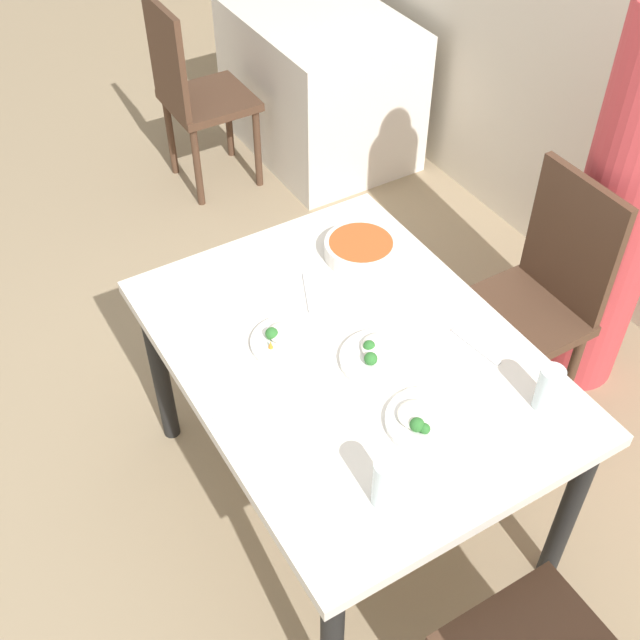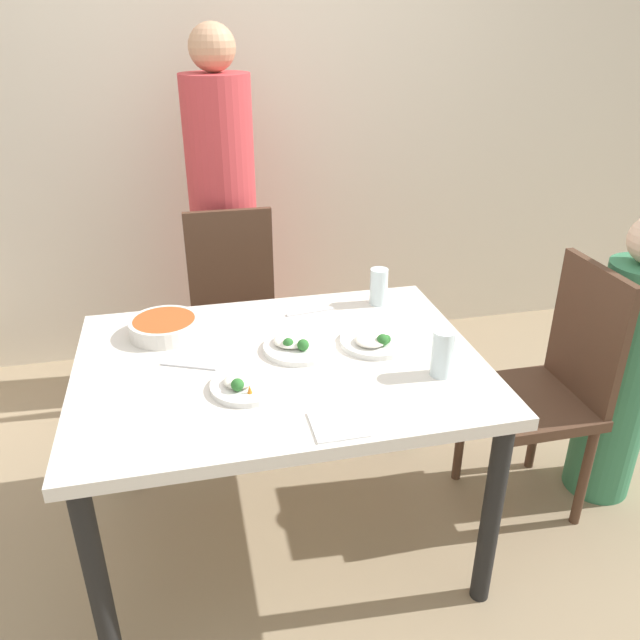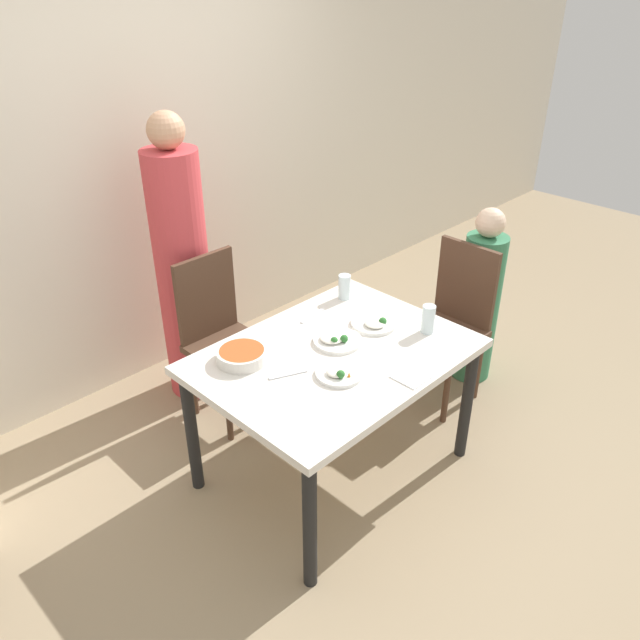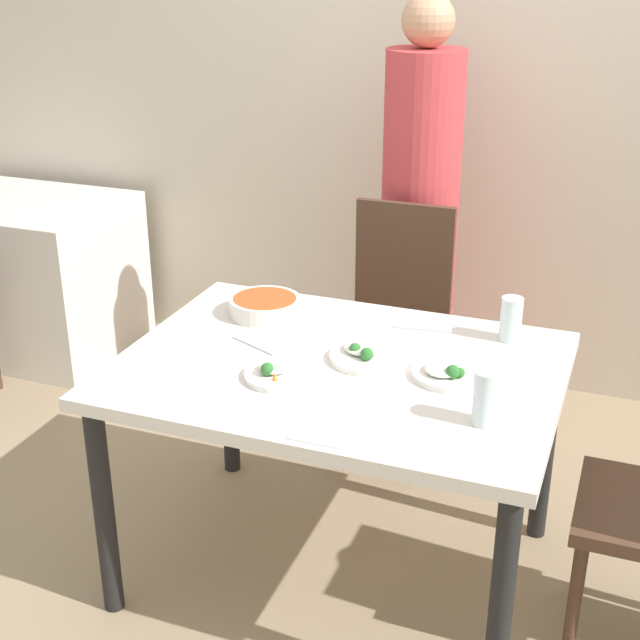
# 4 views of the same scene
# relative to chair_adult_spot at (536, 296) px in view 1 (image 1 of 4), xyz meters

# --- Properties ---
(ground_plane) EXTENTS (10.00, 10.00, 0.00)m
(ground_plane) POSITION_rel_chair_adult_spot_xyz_m (0.07, -0.81, -0.52)
(ground_plane) COLOR #998466
(dining_table) EXTENTS (1.26, 0.94, 0.73)m
(dining_table) POSITION_rel_chair_adult_spot_xyz_m (0.07, -0.81, 0.13)
(dining_table) COLOR silver
(dining_table) RESTS_ON ground_plane
(chair_adult_spot) EXTENTS (0.40, 0.40, 0.96)m
(chair_adult_spot) POSITION_rel_chair_adult_spot_xyz_m (0.00, 0.00, 0.00)
(chair_adult_spot) COLOR #4C3323
(chair_adult_spot) RESTS_ON ground_plane
(person_adult) EXTENTS (0.30, 0.30, 1.69)m
(person_adult) POSITION_rel_chair_adult_spot_xyz_m (-0.00, 0.32, 0.27)
(person_adult) COLOR #C63D42
(person_adult) RESTS_ON ground_plane
(bowl_curry) EXTENTS (0.24, 0.24, 0.06)m
(bowl_curry) POSITION_rel_chair_adult_spot_xyz_m (-0.28, -0.55, 0.25)
(bowl_curry) COLOR silver
(bowl_curry) RESTS_ON dining_table
(plate_rice_adult) EXTENTS (0.23, 0.23, 0.06)m
(plate_rice_adult) POSITION_rel_chair_adult_spot_xyz_m (0.39, -0.78, 0.23)
(plate_rice_adult) COLOR white
(plate_rice_adult) RESTS_ON dining_table
(plate_rice_child) EXTENTS (0.21, 0.21, 0.06)m
(plate_rice_child) POSITION_rel_chair_adult_spot_xyz_m (-0.06, -0.95, 0.23)
(plate_rice_child) COLOR white
(plate_rice_child) RESTS_ON dining_table
(plate_noodles) EXTENTS (0.23, 0.23, 0.06)m
(plate_noodles) POSITION_rel_chair_adult_spot_xyz_m (0.13, -0.76, 0.23)
(plate_noodles) COLOR white
(plate_noodles) RESTS_ON dining_table
(glass_water_tall) EXTENTS (0.07, 0.07, 0.14)m
(glass_water_tall) POSITION_rel_chair_adult_spot_xyz_m (0.50, -0.47, 0.28)
(glass_water_tall) COLOR silver
(glass_water_tall) RESTS_ON dining_table
(glass_water_short) EXTENTS (0.07, 0.07, 0.15)m
(glass_water_short) POSITION_rel_chair_adult_spot_xyz_m (0.53, -1.01, 0.29)
(glass_water_short) COLOR silver
(glass_water_short) RESTS_ON dining_table
(napkin_folded) EXTENTS (0.14, 0.14, 0.01)m
(napkin_folded) POSITION_rel_chair_adult_spot_xyz_m (0.16, -1.19, 0.22)
(napkin_folded) COLOR white
(napkin_folded) RESTS_ON dining_table
(fork_steel) EXTENTS (0.17, 0.09, 0.01)m
(fork_steel) POSITION_rel_chair_adult_spot_xyz_m (-0.21, -0.79, 0.22)
(fork_steel) COLOR silver
(fork_steel) RESTS_ON dining_table
(spoon_steel) EXTENTS (0.18, 0.04, 0.01)m
(spoon_steel) POSITION_rel_chair_adult_spot_xyz_m (0.23, -0.49, 0.22)
(spoon_steel) COLOR silver
(spoon_steel) RESTS_ON dining_table
(background_table) EXTENTS (0.99, 0.71, 0.73)m
(background_table) POSITION_rel_chair_adult_spot_xyz_m (-1.94, 0.28, -0.15)
(background_table) COLOR silver
(background_table) RESTS_ON ground_plane
(chair_background) EXTENTS (0.40, 0.40, 0.96)m
(chair_background) POSITION_rel_chair_adult_spot_xyz_m (-1.94, -0.42, 0.00)
(chair_background) COLOR #4C3323
(chair_background) RESTS_ON ground_plane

